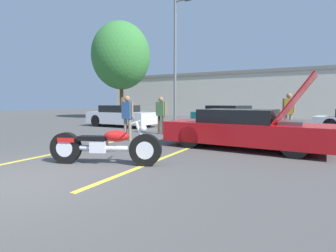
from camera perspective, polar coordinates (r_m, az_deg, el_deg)
The scene contains 13 objects.
ground_plane at distance 5.45m, azimuth -28.64°, elevation -10.46°, with size 80.00×80.00×0.00m, color #514F4C.
parking_stripe_foreground at distance 8.27m, azimuth -20.07°, elevation -4.92°, with size 0.12×5.29×0.01m, color yellow.
parking_stripe_middle at distance 6.45m, azimuth -2.28°, elevation -7.41°, with size 0.12×5.29×0.01m, color yellow.
far_building at distance 27.60m, azimuth 18.70°, elevation 6.85°, with size 32.00×4.20×4.40m.
light_pole at distance 18.27m, azimuth 1.77°, elevation 14.92°, with size 1.21×0.28×8.22m.
tree_background at distance 23.86m, azimuth -10.20°, elevation 14.79°, with size 5.04×5.04×8.32m.
motorcycle at distance 6.12m, azimuth -13.61°, elevation -4.24°, with size 2.50×1.11×1.00m.
show_car_hood_open at distance 8.27m, azimuth 16.36°, elevation -0.64°, with size 4.84×2.01×2.17m.
parked_car_left_row at distance 15.48m, azimuth -10.09°, elevation 2.11°, with size 4.08×1.91×1.23m.
parked_car_mid_row at distance 15.84m, azimuth 13.40°, elevation 2.08°, with size 5.05×3.34×1.22m.
spectator_near_motorcycle at distance 12.82m, azimuth 24.77°, elevation 3.28°, with size 0.52×0.24×1.81m.
spectator_by_show_car at distance 9.75m, azimuth -8.83°, elevation 2.59°, with size 0.52×0.22×1.65m.
spectator_midground at distance 11.59m, azimuth -1.55°, elevation 3.06°, with size 0.52×0.22×1.65m.
Camera 1 is at (4.42, -2.87, 1.41)m, focal length 28.00 mm.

